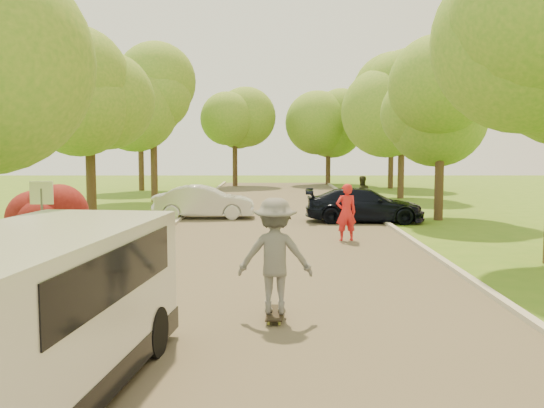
{
  "coord_description": "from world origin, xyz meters",
  "views": [
    {
      "loc": [
        -0.36,
        -10.28,
        3.03
      ],
      "look_at": [
        -0.33,
        7.39,
        1.3
      ],
      "focal_mm": 40.0,
      "sensor_mm": 36.0,
      "label": 1
    }
  ],
  "objects_px": {
    "skateboarder": "(275,256)",
    "minivan": "(26,316)",
    "person_olive": "(361,195)",
    "dark_sedan": "(364,205)",
    "silver_sedan": "(204,202)",
    "person_striped": "(346,213)",
    "street_sign": "(42,207)",
    "longboard": "(275,313)"
  },
  "relations": [
    {
      "from": "silver_sedan",
      "to": "person_olive",
      "type": "height_order",
      "value": "person_olive"
    },
    {
      "from": "dark_sedan",
      "to": "person_striped",
      "type": "relative_size",
      "value": 2.54
    },
    {
      "from": "minivan",
      "to": "person_olive",
      "type": "xyz_separation_m",
      "value": [
        6.84,
        19.9,
        -0.23
      ]
    },
    {
      "from": "street_sign",
      "to": "longboard",
      "type": "height_order",
      "value": "street_sign"
    },
    {
      "from": "longboard",
      "to": "person_striped",
      "type": "height_order",
      "value": "person_striped"
    },
    {
      "from": "minivan",
      "to": "person_striped",
      "type": "xyz_separation_m",
      "value": [
        5.19,
        12.09,
        -0.15
      ]
    },
    {
      "from": "dark_sedan",
      "to": "street_sign",
      "type": "bearing_deg",
      "value": 139.57
    },
    {
      "from": "longboard",
      "to": "skateboarder",
      "type": "bearing_deg",
      "value": -86.7
    },
    {
      "from": "silver_sedan",
      "to": "person_striped",
      "type": "distance_m",
      "value": 7.85
    },
    {
      "from": "silver_sedan",
      "to": "person_striped",
      "type": "relative_size",
      "value": 2.27
    },
    {
      "from": "silver_sedan",
      "to": "dark_sedan",
      "type": "relative_size",
      "value": 0.89
    },
    {
      "from": "person_striped",
      "to": "longboard",
      "type": "bearing_deg",
      "value": 65.14
    },
    {
      "from": "minivan",
      "to": "person_striped",
      "type": "relative_size",
      "value": 3.09
    },
    {
      "from": "longboard",
      "to": "person_striped",
      "type": "bearing_deg",
      "value": -101.58
    },
    {
      "from": "dark_sedan",
      "to": "person_olive",
      "type": "xyz_separation_m",
      "value": [
        0.35,
        3.11,
        0.16
      ]
    },
    {
      "from": "silver_sedan",
      "to": "minivan",
      "type": "bearing_deg",
      "value": 178.22
    },
    {
      "from": "person_striped",
      "to": "minivan",
      "type": "bearing_deg",
      "value": 56.76
    },
    {
      "from": "street_sign",
      "to": "dark_sedan",
      "type": "height_order",
      "value": "street_sign"
    },
    {
      "from": "minivan",
      "to": "skateboarder",
      "type": "bearing_deg",
      "value": 56.91
    },
    {
      "from": "silver_sedan",
      "to": "dark_sedan",
      "type": "height_order",
      "value": "silver_sedan"
    },
    {
      "from": "longboard",
      "to": "skateboarder",
      "type": "relative_size",
      "value": 0.52
    },
    {
      "from": "silver_sedan",
      "to": "longboard",
      "type": "relative_size",
      "value": 3.97
    },
    {
      "from": "skateboarder",
      "to": "street_sign",
      "type": "bearing_deg",
      "value": -32.66
    },
    {
      "from": "minivan",
      "to": "person_olive",
      "type": "relative_size",
      "value": 3.38
    },
    {
      "from": "longboard",
      "to": "minivan",
      "type": "bearing_deg",
      "value": 53.33
    },
    {
      "from": "street_sign",
      "to": "minivan",
      "type": "height_order",
      "value": "street_sign"
    },
    {
      "from": "silver_sedan",
      "to": "longboard",
      "type": "distance_m",
      "value": 14.84
    },
    {
      "from": "skateboarder",
      "to": "person_striped",
      "type": "bearing_deg",
      "value": -101.58
    },
    {
      "from": "street_sign",
      "to": "skateboarder",
      "type": "distance_m",
      "value": 6.82
    },
    {
      "from": "minivan",
      "to": "person_olive",
      "type": "height_order",
      "value": "minivan"
    },
    {
      "from": "minivan",
      "to": "person_striped",
      "type": "bearing_deg",
      "value": 73.62
    },
    {
      "from": "street_sign",
      "to": "dark_sedan",
      "type": "bearing_deg",
      "value": 45.69
    },
    {
      "from": "minivan",
      "to": "silver_sedan",
      "type": "height_order",
      "value": "minivan"
    },
    {
      "from": "minivan",
      "to": "dark_sedan",
      "type": "height_order",
      "value": "minivan"
    },
    {
      "from": "minivan",
      "to": "person_olive",
      "type": "distance_m",
      "value": 21.04
    },
    {
      "from": "person_striped",
      "to": "person_olive",
      "type": "bearing_deg",
      "value": -111.91
    },
    {
      "from": "dark_sedan",
      "to": "person_olive",
      "type": "relative_size",
      "value": 2.78
    },
    {
      "from": "person_olive",
      "to": "minivan",
      "type": "bearing_deg",
      "value": 59.54
    },
    {
      "from": "minivan",
      "to": "silver_sedan",
      "type": "relative_size",
      "value": 1.36
    },
    {
      "from": "skateboarder",
      "to": "minivan",
      "type": "bearing_deg",
      "value": 53.33
    },
    {
      "from": "silver_sedan",
      "to": "skateboarder",
      "type": "xyz_separation_m",
      "value": [
        2.84,
        -14.55,
        0.45
      ]
    },
    {
      "from": "skateboarder",
      "to": "person_olive",
      "type": "bearing_deg",
      "value": -100.19
    }
  ]
}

